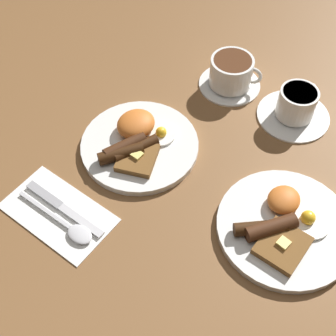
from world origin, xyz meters
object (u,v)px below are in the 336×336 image
at_px(knife, 60,206).
at_px(teacup_near, 231,74).
at_px(spoon, 72,229).
at_px(teacup_far, 296,106).
at_px(breakfast_plate_near, 138,143).
at_px(breakfast_plate_far, 284,226).

bearing_deg(knife, teacup_near, 80.83).
relative_size(knife, spoon, 1.05).
xyz_separation_m(teacup_far, knife, (0.50, -0.19, -0.02)).
distance_m(teacup_near, spoon, 0.50).
height_order(breakfast_plate_near, spoon, breakfast_plate_near).
bearing_deg(teacup_near, spoon, 3.38).
height_order(teacup_far, knife, teacup_far).
xyz_separation_m(breakfast_plate_far, teacup_near, (-0.24, -0.31, 0.02)).
bearing_deg(breakfast_plate_near, teacup_far, 147.63).
bearing_deg(teacup_far, knife, -20.94).
bearing_deg(teacup_near, breakfast_plate_near, -4.90).
bearing_deg(spoon, breakfast_plate_near, 96.94).
height_order(teacup_near, spoon, teacup_near).
height_order(breakfast_plate_near, teacup_far, teacup_far).
distance_m(knife, spoon, 0.06).
height_order(breakfast_plate_near, teacup_near, teacup_near).
bearing_deg(knife, spoon, -22.72).
height_order(knife, spoon, spoon).
bearing_deg(breakfast_plate_far, spoon, -46.63).
relative_size(breakfast_plate_near, spoon, 1.35).
relative_size(breakfast_plate_near, teacup_near, 1.71).
height_order(teacup_near, knife, teacup_near).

